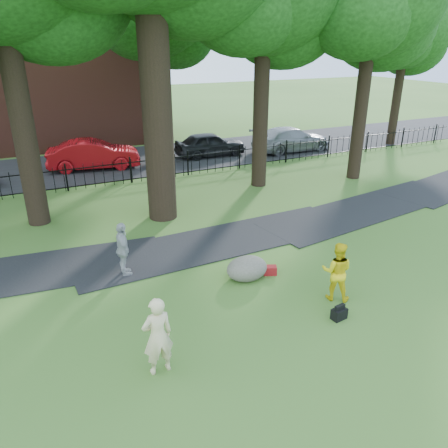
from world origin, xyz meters
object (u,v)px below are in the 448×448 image
red_sedan (94,154)px  man (337,271)px  woman (158,336)px  boulder (247,267)px

red_sedan → man: bearing=-157.7°
woman → man: size_ratio=1.09×
boulder → red_sedan: 14.18m
red_sedan → boulder: bearing=-162.4°
woman → red_sedan: size_ratio=0.37×
man → boulder: (-1.63, 2.00, -0.46)m
boulder → man: bearing=-50.8°
woman → man: 5.22m
woman → man: woman is taller
woman → boulder: size_ratio=1.44×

